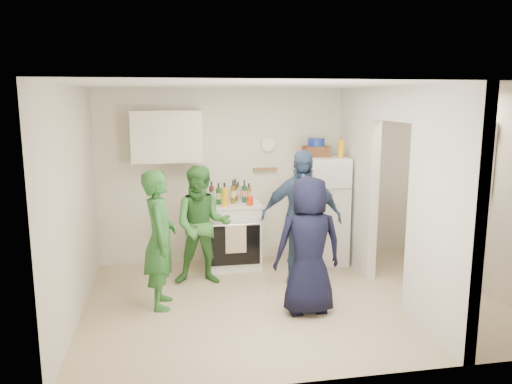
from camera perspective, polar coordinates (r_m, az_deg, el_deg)
floor at (r=6.06m, az=4.16°, el=-12.28°), size 4.80×4.80×0.00m
wall_back at (r=7.33m, az=0.99°, el=1.93°), size 4.80×0.00×4.80m
wall_front at (r=4.11m, az=10.31°, el=-5.12°), size 4.80×0.00×4.80m
wall_left at (r=5.60m, az=-20.18°, el=-1.42°), size 0.00×3.40×3.40m
wall_right at (r=6.71m, az=24.60°, el=0.16°), size 0.00×3.40×3.40m
ceiling at (r=5.59m, az=4.51°, el=12.07°), size 4.80×4.80×0.00m
partition_pier_back at (r=7.10m, az=11.50°, el=1.43°), size 0.12×1.20×2.50m
partition_pier_front at (r=5.15m, az=20.54°, el=-2.44°), size 0.12×1.20×2.50m
partition_header at (r=6.00m, az=15.79°, el=9.70°), size 0.12×1.00×0.40m
stove at (r=7.09m, az=-2.72°, el=-4.90°), size 0.77×0.65×0.92m
upper_cabinet at (r=6.94m, az=-10.18°, el=6.27°), size 0.95×0.34×0.70m
fridge at (r=7.26m, az=7.58°, el=-2.06°), size 0.64×0.62×1.55m
wicker_basket at (r=7.15m, az=6.86°, el=4.64°), size 0.35×0.25×0.15m
blue_bowl at (r=7.13m, az=6.88°, el=5.68°), size 0.24×0.24×0.11m
yellow_cup_stack_top at (r=7.10m, az=9.70°, el=4.93°), size 0.09×0.09×0.25m
wall_clock at (r=7.26m, az=1.42°, el=5.43°), size 0.22×0.02×0.22m
spice_shelf at (r=7.26m, az=1.07°, el=2.65°), size 0.35×0.08×0.03m
nook_window at (r=6.80m, az=23.76°, el=3.77°), size 0.03×0.70×0.80m
nook_window_frame at (r=6.80m, az=23.66°, el=3.77°), size 0.04×0.76×0.86m
nook_valance at (r=6.75m, az=23.70°, el=6.71°), size 0.04×0.82×0.18m
yellow_cup_stack_stove at (r=6.72m, az=-3.53°, el=-0.61°), size 0.09×0.09×0.25m
red_cup at (r=6.80m, az=-0.69°, el=-1.02°), size 0.09×0.09×0.12m
person_green_left at (r=5.75m, az=-10.91°, el=-5.33°), size 0.40×0.59×1.59m
person_green_center at (r=6.40m, az=-6.15°, el=-3.83°), size 0.81×0.66×1.53m
person_denim at (r=6.35m, az=5.16°, el=-2.98°), size 1.09×0.65×1.74m
person_navy at (r=5.52m, az=6.04°, el=-6.12°), size 0.76×0.50×1.54m
person_nook at (r=6.89m, az=19.90°, el=-1.82°), size 1.27×1.41×1.90m
bottle_a at (r=7.05m, az=-5.10°, el=0.05°), size 0.07×0.07×0.29m
bottle_b at (r=6.85m, az=-4.31°, el=-0.19°), size 0.07×0.07×0.30m
bottle_c at (r=7.07m, az=-3.62°, el=0.01°), size 0.08×0.08×0.27m
bottle_d at (r=6.90m, az=-2.63°, el=0.01°), size 0.07×0.07×0.33m
bottle_e at (r=7.12m, az=-2.06°, el=0.10°), size 0.08×0.08×0.27m
bottle_f at (r=6.98m, az=-1.34°, el=0.08°), size 0.07×0.07×0.32m
bottle_g at (r=7.13m, az=-0.82°, el=0.03°), size 0.07×0.07×0.25m
bottle_h at (r=6.80m, az=-5.17°, el=-0.55°), size 0.07×0.07×0.24m
bottle_i at (r=7.05m, az=-2.40°, el=0.21°), size 0.07×0.07×0.32m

